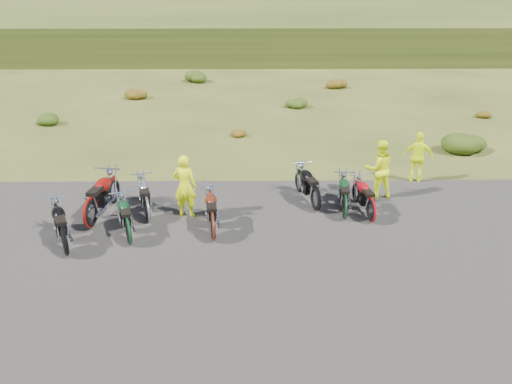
{
  "coord_description": "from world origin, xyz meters",
  "views": [
    {
      "loc": [
        0.18,
        -10.96,
        5.84
      ],
      "look_at": [
        0.31,
        0.7,
        1.01
      ],
      "focal_mm": 35.0,
      "sensor_mm": 36.0,
      "label": 1
    }
  ],
  "objects_px": {
    "motorcycle_0": "(67,256)",
    "person_middle": "(185,187)",
    "motorcycle_7": "(344,219)",
    "motorcycle_3": "(149,222)"
  },
  "relations": [
    {
      "from": "motorcycle_3",
      "to": "motorcycle_7",
      "type": "bearing_deg",
      "value": -105.96
    },
    {
      "from": "motorcycle_3",
      "to": "motorcycle_7",
      "type": "height_order",
      "value": "motorcycle_3"
    },
    {
      "from": "motorcycle_7",
      "to": "person_middle",
      "type": "distance_m",
      "value": 4.38
    },
    {
      "from": "motorcycle_7",
      "to": "person_middle",
      "type": "relative_size",
      "value": 1.09
    },
    {
      "from": "motorcycle_0",
      "to": "person_middle",
      "type": "relative_size",
      "value": 1.17
    },
    {
      "from": "motorcycle_3",
      "to": "motorcycle_7",
      "type": "xyz_separation_m",
      "value": [
        5.26,
        0.09,
        0.0
      ]
    },
    {
      "from": "motorcycle_0",
      "to": "person_middle",
      "type": "xyz_separation_m",
      "value": [
        2.54,
        2.13,
        0.87
      ]
    },
    {
      "from": "motorcycle_0",
      "to": "motorcycle_3",
      "type": "bearing_deg",
      "value": -66.98
    },
    {
      "from": "motorcycle_3",
      "to": "person_middle",
      "type": "bearing_deg",
      "value": -87.86
    },
    {
      "from": "motorcycle_0",
      "to": "person_middle",
      "type": "distance_m",
      "value": 3.43
    }
  ]
}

